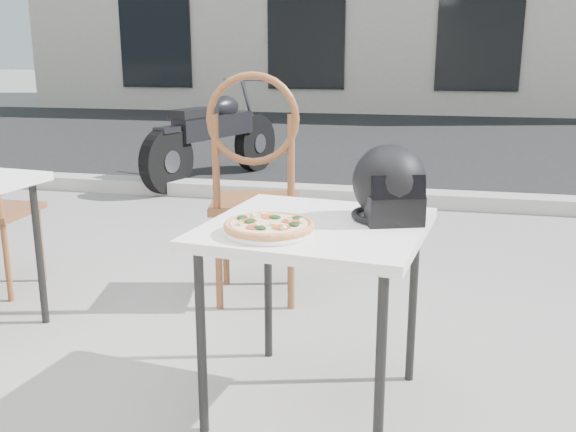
% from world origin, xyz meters
% --- Properties ---
extents(ground, '(80.00, 80.00, 0.00)m').
position_xyz_m(ground, '(0.00, 0.00, 0.00)').
color(ground, gray).
rests_on(ground, ground).
extents(street_asphalt, '(30.00, 8.00, 0.00)m').
position_xyz_m(street_asphalt, '(0.00, 7.00, 0.00)').
color(street_asphalt, black).
rests_on(street_asphalt, ground).
extents(curb, '(30.00, 0.25, 0.12)m').
position_xyz_m(curb, '(0.00, 3.00, 0.06)').
color(curb, '#A8A59D').
rests_on(curb, ground).
extents(cafe_table_main, '(0.80, 0.80, 0.68)m').
position_xyz_m(cafe_table_main, '(0.54, -0.25, 0.62)').
color(cafe_table_main, white).
rests_on(cafe_table_main, ground).
extents(plate, '(0.31, 0.31, 0.02)m').
position_xyz_m(plate, '(0.42, -0.42, 0.69)').
color(plate, white).
rests_on(plate, cafe_table_main).
extents(pizza, '(0.36, 0.36, 0.04)m').
position_xyz_m(pizza, '(0.42, -0.42, 0.71)').
color(pizza, '#DD8E51').
rests_on(pizza, plate).
extents(helmet, '(0.33, 0.33, 0.26)m').
position_xyz_m(helmet, '(0.78, -0.15, 0.80)').
color(helmet, black).
rests_on(helmet, cafe_table_main).
extents(cafe_chair_main, '(0.53, 0.53, 1.16)m').
position_xyz_m(cafe_chair_main, '(0.07, 0.66, 0.65)').
color(cafe_chair_main, brown).
rests_on(cafe_chair_main, ground).
extents(motorcycle, '(0.79, 1.92, 0.99)m').
position_xyz_m(motorcycle, '(-1.16, 3.63, 0.43)').
color(motorcycle, black).
rests_on(motorcycle, street_asphalt).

